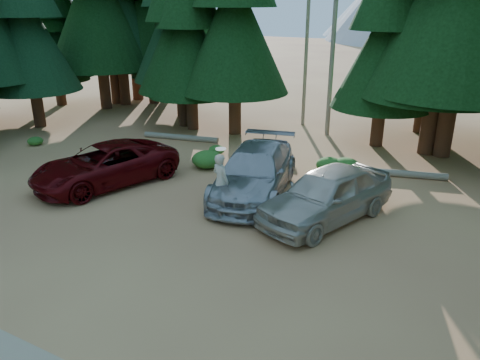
% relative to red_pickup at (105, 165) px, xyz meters
% --- Properties ---
extents(ground, '(160.00, 160.00, 0.00)m').
position_rel_red_pickup_xyz_m(ground, '(4.66, -3.16, -0.81)').
color(ground, '#AA6B48').
rests_on(ground, ground).
extents(forest_belt_north, '(36.00, 7.00, 22.00)m').
position_rel_red_pickup_xyz_m(forest_belt_north, '(4.66, 11.84, -0.81)').
color(forest_belt_north, black).
rests_on(forest_belt_north, ground).
extents(snag_front, '(0.24, 0.24, 12.00)m').
position_rel_red_pickup_xyz_m(snag_front, '(5.46, 11.34, 5.19)').
color(snag_front, gray).
rests_on(snag_front, ground).
extents(snag_back, '(0.20, 0.20, 10.00)m').
position_rel_red_pickup_xyz_m(snag_back, '(3.46, 12.84, 4.19)').
color(snag_back, gray).
rests_on(snag_back, ground).
extents(red_pickup, '(4.38, 6.38, 1.62)m').
position_rel_red_pickup_xyz_m(red_pickup, '(0.00, 0.00, 0.00)').
color(red_pickup, '#55070A').
rests_on(red_pickup, ground).
extents(silver_minivan_center, '(3.85, 6.55, 1.78)m').
position_rel_red_pickup_xyz_m(silver_minivan_center, '(5.71, 1.93, 0.08)').
color(silver_minivan_center, '#A7AAAF').
rests_on(silver_minivan_center, ground).
extents(silver_minivan_right, '(3.86, 5.72, 1.81)m').
position_rel_red_pickup_xyz_m(silver_minivan_right, '(8.83, 1.04, 0.09)').
color(silver_minivan_right, beige).
rests_on(silver_minivan_right, ground).
extents(frisbee_player, '(0.82, 0.66, 2.13)m').
position_rel_red_pickup_xyz_m(frisbee_player, '(5.41, -0.11, 0.35)').
color(frisbee_player, beige).
rests_on(frisbee_player, ground).
extents(log_left, '(4.13, 1.13, 0.30)m').
position_rel_red_pickup_xyz_m(log_left, '(-1.03, 6.64, -0.66)').
color(log_left, gray).
rests_on(log_left, ground).
extents(log_mid, '(2.99, 1.41, 0.26)m').
position_rel_red_pickup_xyz_m(log_mid, '(4.36, 6.20, -0.68)').
color(log_mid, gray).
rests_on(log_mid, ground).
extents(log_right, '(4.59, 1.46, 0.30)m').
position_rel_red_pickup_xyz_m(log_right, '(9.85, 6.32, -0.66)').
color(log_right, gray).
rests_on(log_right, ground).
extents(shrub_far_left, '(0.98, 0.98, 0.54)m').
position_rel_red_pickup_xyz_m(shrub_far_left, '(0.35, 3.33, -0.54)').
color(shrub_far_left, '#295D1C').
rests_on(shrub_far_left, ground).
extents(shrub_left, '(0.77, 0.77, 0.42)m').
position_rel_red_pickup_xyz_m(shrub_left, '(1.89, 5.46, -0.60)').
color(shrub_left, '#295D1C').
rests_on(shrub_left, ground).
extents(shrub_center_left, '(1.36, 1.36, 0.75)m').
position_rel_red_pickup_xyz_m(shrub_center_left, '(2.52, 3.61, -0.44)').
color(shrub_center_left, '#295D1C').
rests_on(shrub_center_left, ground).
extents(shrub_center_right, '(0.86, 0.86, 0.48)m').
position_rel_red_pickup_xyz_m(shrub_center_right, '(4.11, 6.62, -0.57)').
color(shrub_center_right, '#295D1C').
rests_on(shrub_center_right, ground).
extents(shrub_right, '(1.17, 1.17, 0.64)m').
position_rel_red_pickup_xyz_m(shrub_right, '(7.49, 5.60, -0.49)').
color(shrub_right, '#295D1C').
rests_on(shrub_right, ground).
extents(shrub_far_right, '(1.20, 1.20, 0.66)m').
position_rel_red_pickup_xyz_m(shrub_far_right, '(8.13, 5.78, -0.48)').
color(shrub_far_right, '#295D1C').
rests_on(shrub_far_right, ground).
extents(shrub_edge_west, '(0.77, 0.77, 0.43)m').
position_rel_red_pickup_xyz_m(shrub_edge_west, '(-7.05, 2.34, -0.60)').
color(shrub_edge_west, '#295D1C').
rests_on(shrub_edge_west, ground).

